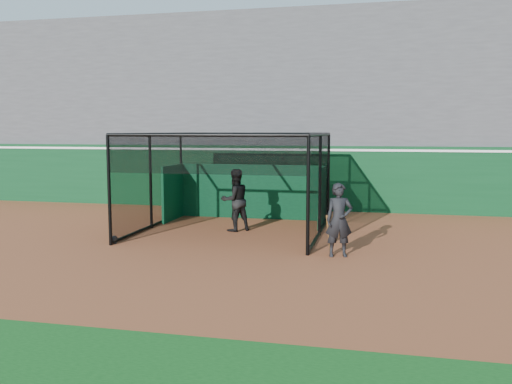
# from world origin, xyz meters

# --- Properties ---
(ground) EXTENTS (120.00, 120.00, 0.00)m
(ground) POSITION_xyz_m (0.00, 0.00, 0.00)
(ground) COLOR brown
(ground) RESTS_ON ground
(outfield_wall) EXTENTS (50.00, 0.50, 2.50)m
(outfield_wall) POSITION_xyz_m (0.00, 8.50, 1.29)
(outfield_wall) COLOR #0A3A1A
(outfield_wall) RESTS_ON ground
(grandstand) EXTENTS (50.00, 7.85, 8.95)m
(grandstand) POSITION_xyz_m (0.00, 12.27, 4.48)
(grandstand) COLOR #4C4C4F
(grandstand) RESTS_ON ground
(batting_cage) EXTENTS (5.44, 5.49, 2.97)m
(batting_cage) POSITION_xyz_m (-0.97, 3.43, 1.48)
(batting_cage) COLOR black
(batting_cage) RESTS_ON ground
(batter) EXTENTS (1.18, 1.16, 1.91)m
(batter) POSITION_xyz_m (-0.91, 3.50, 0.96)
(batter) COLOR black
(batter) RESTS_ON ground
(on_deck_player) EXTENTS (0.75, 0.60, 1.81)m
(on_deck_player) POSITION_xyz_m (2.46, 0.76, 0.90)
(on_deck_player) COLOR black
(on_deck_player) RESTS_ON ground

